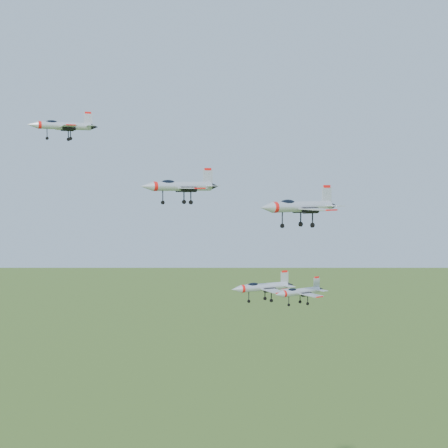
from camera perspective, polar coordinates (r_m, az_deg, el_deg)
jet_lead at (r=100.73m, az=-14.55°, el=8.71°), size 10.86×9.12×2.91m
jet_left_high at (r=97.47m, az=-4.05°, el=3.48°), size 13.58×11.25×3.63m
jet_right_high at (r=86.03m, az=6.91°, el=1.61°), size 13.76×11.31×3.69m
jet_left_low at (r=122.17m, az=3.52°, el=-5.76°), size 13.84×11.57×3.70m
jet_right_low at (r=104.39m, az=6.91°, el=-6.17°), size 10.49×8.60×2.81m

